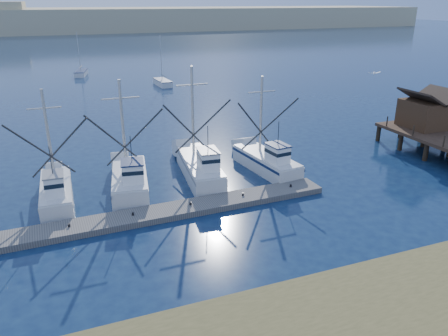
{
  "coord_description": "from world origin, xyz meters",
  "views": [
    {
      "loc": [
        -11.95,
        -19.57,
        13.67
      ],
      "look_at": [
        -1.24,
        8.0,
        2.25
      ],
      "focal_mm": 35.0,
      "sensor_mm": 36.0,
      "label": 1
    }
  ],
  "objects": [
    {
      "name": "ground",
      "position": [
        0.0,
        0.0,
        0.0
      ],
      "size": [
        500.0,
        500.0,
        0.0
      ],
      "primitive_type": "plane",
      "color": "#0D1C3B",
      "rests_on": "ground"
    },
    {
      "name": "trawler_fleet",
      "position": [
        -10.81,
        11.42,
        0.96
      ],
      "size": [
        31.5,
        8.92,
        9.1
      ],
      "color": "silver",
      "rests_on": "ground"
    },
    {
      "name": "sailboat_near",
      "position": [
        5.29,
        53.7,
        0.5
      ],
      "size": [
        2.15,
        5.54,
        8.1
      ],
      "rotation": [
        0.0,
        0.0,
        0.06
      ],
      "color": "silver",
      "rests_on": "ground"
    },
    {
      "name": "floating_dock",
      "position": [
        -10.25,
        6.46,
        0.21
      ],
      "size": [
        32.26,
        3.08,
        0.43
      ],
      "primitive_type": "cube",
      "rotation": [
        0.0,
        0.0,
        0.03
      ],
      "color": "#67625C",
      "rests_on": "ground"
    },
    {
      "name": "flying_gull",
      "position": [
        13.49,
        10.66,
        7.87
      ],
      "size": [
        1.25,
        0.23,
        0.23
      ],
      "color": "white",
      "rests_on": "ground"
    },
    {
      "name": "sailboat_far",
      "position": [
        -6.85,
        69.8,
        0.49
      ],
      "size": [
        2.99,
        6.15,
        8.1
      ],
      "rotation": [
        0.0,
        0.0,
        -0.21
      ],
      "color": "silver",
      "rests_on": "ground"
    },
    {
      "name": "dune_ridge",
      "position": [
        0.0,
        210.0,
        5.0
      ],
      "size": [
        360.0,
        60.0,
        10.0
      ],
      "primitive_type": "cube",
      "color": "tan",
      "rests_on": "ground"
    }
  ]
}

